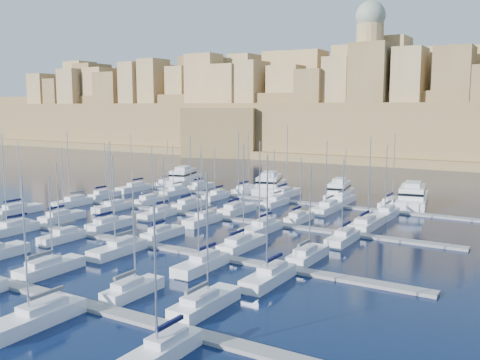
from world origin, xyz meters
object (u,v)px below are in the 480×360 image
Objects in this scene: motor_yacht_d at (412,197)px; motor_yacht_a at (184,178)px; sailboat_4 at (132,290)px; motor_yacht_b at (270,185)px; motor_yacht_c at (340,192)px.

motor_yacht_a is at bearing -178.85° from motor_yacht_d.
sailboat_4 reaches higher than motor_yacht_a.
sailboat_4 is 74.80m from motor_yacht_b.
sailboat_4 is 0.65× the size of motor_yacht_d.
motor_yacht_d is at bearing 79.81° from sailboat_4.
sailboat_4 is at bearing -88.04° from motor_yacht_c.
sailboat_4 is at bearing -56.72° from motor_yacht_a.
motor_yacht_c is (43.93, -1.12, -0.00)m from motor_yacht_a.
motor_yacht_a is 25.17m from motor_yacht_b.
motor_yacht_a is 43.94m from motor_yacht_c.
motor_yacht_a is (-46.30, 70.53, 1.00)m from sailboat_4.
sailboat_4 is 72.88m from motor_yacht_d.
motor_yacht_d is at bearing -0.02° from motor_yacht_b.
motor_yacht_c and motor_yacht_d have the same top height.
sailboat_4 is 0.74× the size of motor_yacht_a.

